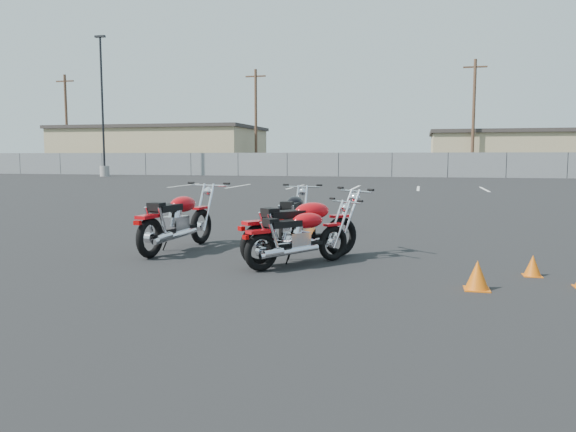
% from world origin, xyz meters
% --- Properties ---
extents(ground, '(120.00, 120.00, 0.00)m').
position_xyz_m(ground, '(0.00, 0.00, 0.00)').
color(ground, black).
rests_on(ground, ground).
extents(motorcycle_front_red, '(0.84, 2.18, 1.07)m').
position_xyz_m(motorcycle_front_red, '(-1.73, 0.95, 0.49)').
color(motorcycle_front_red, black).
rests_on(motorcycle_front_red, ground).
extents(motorcycle_second_black, '(0.78, 2.03, 0.99)m').
position_xyz_m(motorcycle_second_black, '(-0.11, 2.33, 0.45)').
color(motorcycle_second_black, black).
rests_on(motorcycle_second_black, ground).
extents(motorcycle_third_red, '(1.74, 1.85, 1.05)m').
position_xyz_m(motorcycle_third_red, '(0.43, 0.50, 0.48)').
color(motorcycle_third_red, black).
rests_on(motorcycle_third_red, ground).
extents(motorcycle_rear_red, '(1.47, 1.63, 0.91)m').
position_xyz_m(motorcycle_rear_red, '(0.46, 0.14, 0.41)').
color(motorcycle_rear_red, black).
rests_on(motorcycle_rear_red, ground).
extents(training_cone_near, '(0.23, 0.23, 0.27)m').
position_xyz_m(training_cone_near, '(3.53, 0.17, 0.14)').
color(training_cone_near, '#D75D0B').
rests_on(training_cone_near, ground).
extents(training_cone_extra, '(0.29, 0.29, 0.34)m').
position_xyz_m(training_cone_extra, '(2.76, -0.77, 0.17)').
color(training_cone_extra, '#D75D0B').
rests_on(training_cone_extra, ground).
extents(light_pole_west, '(0.80, 0.70, 10.43)m').
position_xyz_m(light_pole_west, '(-21.29, 30.90, 2.73)').
color(light_pole_west, gray).
rests_on(light_pole_west, ground).
extents(chainlink_fence, '(80.06, 0.06, 1.80)m').
position_xyz_m(chainlink_fence, '(-0.00, 35.00, 0.90)').
color(chainlink_fence, slate).
rests_on(chainlink_fence, ground).
extents(tan_building_west, '(18.40, 10.40, 4.30)m').
position_xyz_m(tan_building_west, '(-22.00, 42.00, 2.16)').
color(tan_building_west, tan).
rests_on(tan_building_west, ground).
extents(tan_building_east, '(14.40, 9.40, 3.70)m').
position_xyz_m(tan_building_east, '(10.00, 44.00, 1.86)').
color(tan_building_east, tan).
rests_on(tan_building_east, ground).
extents(utility_pole_a, '(1.80, 0.24, 9.00)m').
position_xyz_m(utility_pole_a, '(-30.00, 39.00, 4.69)').
color(utility_pole_a, '#472F21').
rests_on(utility_pole_a, ground).
extents(utility_pole_b, '(1.80, 0.24, 9.00)m').
position_xyz_m(utility_pole_b, '(-12.00, 40.00, 4.69)').
color(utility_pole_b, '#472F21').
rests_on(utility_pole_b, ground).
extents(utility_pole_c, '(1.80, 0.24, 9.00)m').
position_xyz_m(utility_pole_c, '(6.00, 39.00, 4.69)').
color(utility_pole_c, '#472F21').
rests_on(utility_pole_c, ground).
extents(parking_line_stripes, '(15.12, 4.00, 0.01)m').
position_xyz_m(parking_line_stripes, '(-2.50, 20.00, 0.00)').
color(parking_line_stripes, silver).
rests_on(parking_line_stripes, ground).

